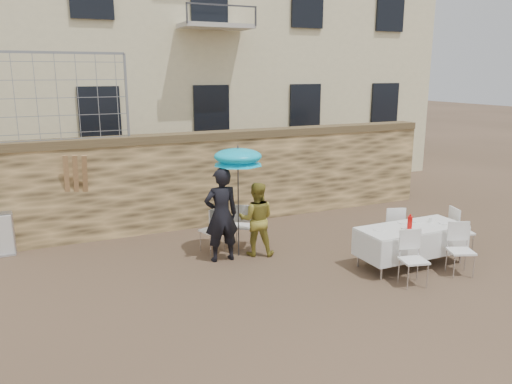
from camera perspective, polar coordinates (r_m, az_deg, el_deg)
name	(u,v)px	position (r m, az deg, el deg)	size (l,w,h in m)	color
ground	(292,313)	(7.92, 4.16, -13.63)	(80.00, 80.00, 0.00)	brown
stone_wall	(191,181)	(11.94, -7.39, 1.26)	(13.00, 0.50, 2.20)	olive
chain_link_fence	(47,98)	(11.17, -22.77, 9.87)	(3.20, 0.06, 1.80)	gray
man_suit	(221,215)	(9.67, -3.99, -2.63)	(0.68, 0.44, 1.85)	black
woman_dress	(256,219)	(10.00, 0.05, -3.12)	(0.73, 0.57, 1.50)	gold
umbrella	(238,160)	(9.67, -2.08, 3.71)	(0.98, 0.98, 2.08)	#3F3F44
couple_chair_left	(212,229)	(10.29, -5.04, -4.24)	(0.48, 0.48, 0.96)	white
couple_chair_right	(243,225)	(10.54, -1.45, -3.77)	(0.48, 0.48, 0.96)	white
banquet_table	(412,229)	(9.91, 17.39, -4.02)	(2.10, 0.85, 0.78)	silver
soda_bottle	(410,223)	(9.62, 17.17, -3.43)	(0.09, 0.09, 0.26)	red
table_chair_front_left	(414,259)	(9.08, 17.60, -7.32)	(0.48, 0.48, 0.96)	white
table_chair_front_right	(461,250)	(9.83, 22.40, -6.13)	(0.48, 0.48, 0.96)	white
table_chair_back	(392,228)	(10.68, 15.24, -4.02)	(0.48, 0.48, 0.96)	white
table_chair_side	(461,230)	(11.01, 22.40, -4.06)	(0.48, 0.48, 0.96)	white
chair_stack_right	(3,232)	(11.35, -26.97, -4.12)	(0.46, 0.40, 0.92)	white
wood_planks	(83,198)	(11.31, -19.16, -0.60)	(0.70, 0.20, 2.00)	#A37749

